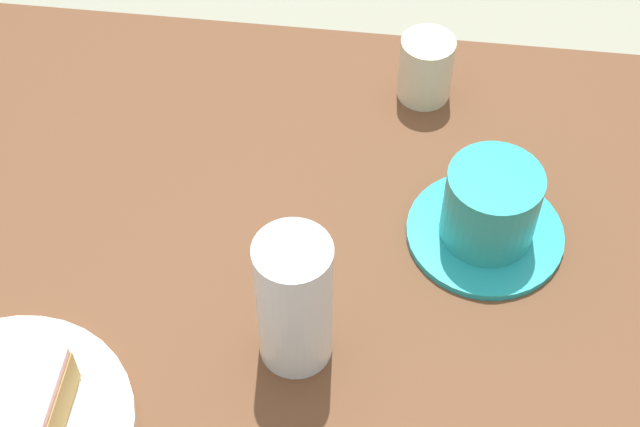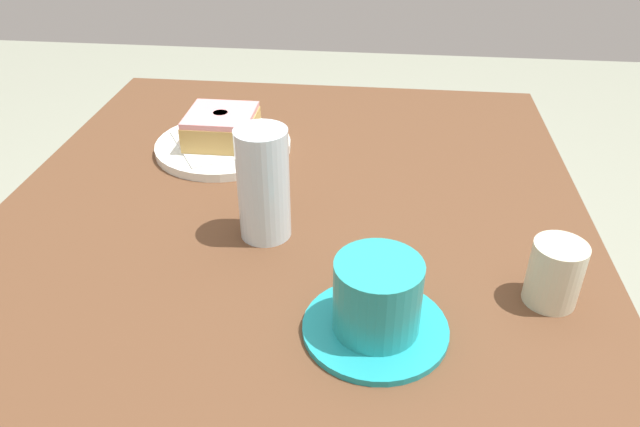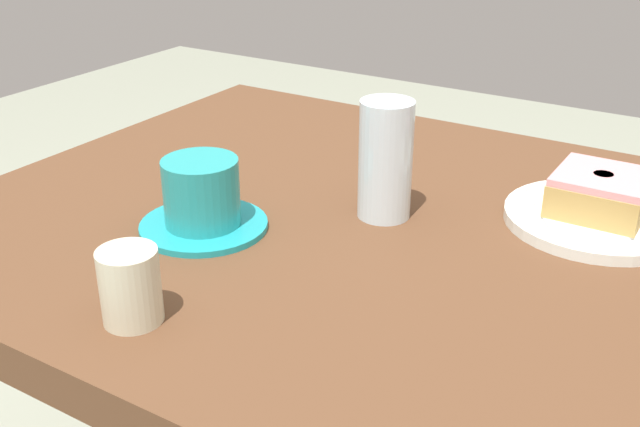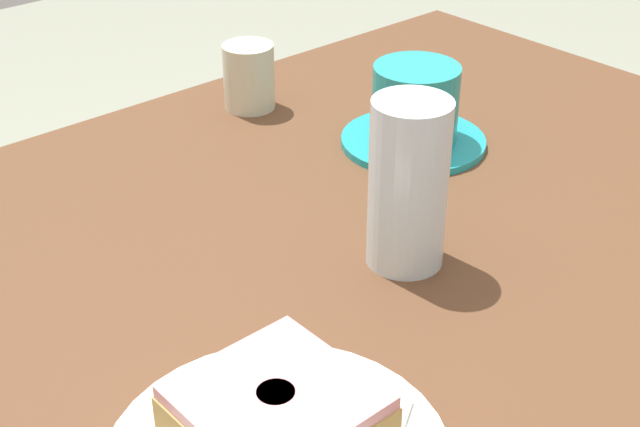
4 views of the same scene
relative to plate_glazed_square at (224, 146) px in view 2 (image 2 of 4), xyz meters
The scene contains 7 objects.
table 0.26m from the plate_glazed_square, 31.91° to the left, with size 1.00×0.77×0.73m.
plate_glazed_square is the anchor object (origin of this frame).
napkin_glazed_square 0.01m from the plate_glazed_square, behind, with size 0.13×0.13×0.00m, color white.
donut_glazed_square 0.03m from the plate_glazed_square, ahead, with size 0.10×0.10×0.05m.
water_glass 0.25m from the plate_glazed_square, 26.22° to the left, with size 0.06×0.06×0.14m, color silver.
coffee_cup 0.45m from the plate_glazed_square, 33.32° to the left, with size 0.15×0.15×0.08m.
sugar_jar 0.53m from the plate_glazed_square, 54.20° to the left, with size 0.06×0.06×0.07m, color beige.
Camera 2 is at (0.61, 0.11, 1.16)m, focal length 33.93 mm.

